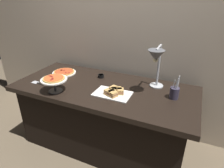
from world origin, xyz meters
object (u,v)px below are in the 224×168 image
sauce_cup_near (101,76)px  serving_spatula (38,83)px  pizza_plate_front (64,72)px  pizza_plate_center (54,80)px  heat_lamp (156,59)px  sandwich_platter (114,92)px  utensil_holder (174,93)px

sauce_cup_near → serving_spatula: 0.70m
pizza_plate_front → pizza_plate_center: (0.21, -0.42, 0.11)m
heat_lamp → pizza_plate_front: 1.15m
pizza_plate_front → sandwich_platter: sandwich_platter is taller
pizza_plate_front → serving_spatula: (-0.09, -0.35, -0.01)m
heat_lamp → utensil_holder: size_ratio=2.02×
heat_lamp → serving_spatula: bearing=-166.0°
sandwich_platter → utensil_holder: utensil_holder is taller
pizza_plate_front → sauce_cup_near: 0.47m
pizza_plate_front → utensil_holder: (1.31, -0.09, 0.05)m
pizza_plate_front → serving_spatula: bearing=-103.8°
pizza_plate_center → serving_spatula: 0.33m
heat_lamp → pizza_plate_center: heat_lamp is taller
heat_lamp → sandwich_platter: heat_lamp is taller
heat_lamp → pizza_plate_front: size_ratio=1.58×
sauce_cup_near → pizza_plate_center: bearing=-117.9°
utensil_holder → pizza_plate_center: bearing=-162.9°
pizza_plate_front → pizza_plate_center: size_ratio=1.11×
pizza_plate_front → sandwich_platter: bearing=-17.8°
pizza_plate_front → utensil_holder: size_ratio=1.27×
heat_lamp → utensil_holder: 0.35m
pizza_plate_center → heat_lamp: bearing=22.2°
sandwich_platter → utensil_holder: size_ratio=1.61×
utensil_holder → serving_spatula: utensil_holder is taller
pizza_plate_front → pizza_plate_center: 0.48m
pizza_plate_front → heat_lamp: bearing=-2.9°
sandwich_platter → utensil_holder: (0.54, 0.16, 0.04)m
heat_lamp → sandwich_platter: (-0.34, -0.19, -0.32)m
sandwich_platter → pizza_plate_front: bearing=162.2°
sandwich_platter → serving_spatula: size_ratio=2.08×
pizza_plate_center → serving_spatula: bearing=166.9°
pizza_plate_center → sauce_cup_near: size_ratio=3.61×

